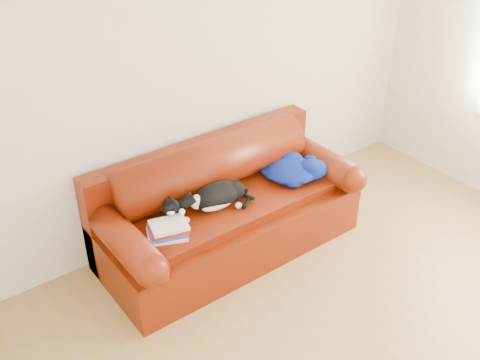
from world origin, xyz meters
The scene contains 7 objects.
ground centered at (0.00, 0.00, 0.00)m, with size 4.50×4.50×0.00m, color olive.
room_shell centered at (0.12, 0.02, 1.67)m, with size 4.52×4.02×2.61m.
sofa_base centered at (-0.18, 1.49, 0.24)m, with size 2.10×0.90×0.50m.
sofa_back centered at (-0.18, 1.74, 0.54)m, with size 2.10×1.01×0.88m.
book_stack centered at (-0.81, 1.37, 0.55)m, with size 0.34×0.31×0.10m.
cat centered at (-0.32, 1.46, 0.59)m, with size 0.62×0.33×0.23m.
blanket centered at (0.43, 1.43, 0.57)m, with size 0.55×0.54×0.16m.
Camera 1 is at (-2.31, -1.49, 2.98)m, focal length 42.00 mm.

